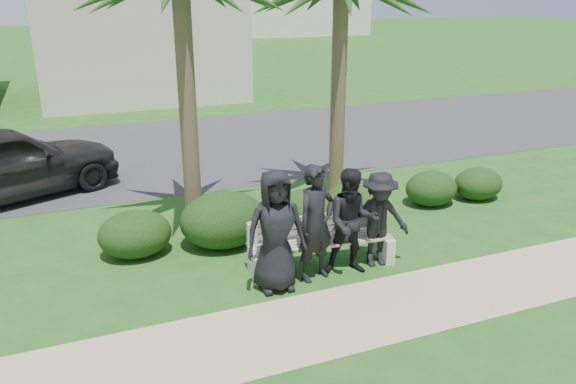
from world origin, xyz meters
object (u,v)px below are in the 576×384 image
(man_b, at_px, (316,223))
(car_a, at_px, (5,163))
(man_d, at_px, (379,220))
(man_c, at_px, (352,222))
(park_bench, at_px, (321,246))
(man_a, at_px, (276,231))

(man_b, relative_size, car_a, 0.39)
(man_d, bearing_deg, man_c, -164.53)
(man_b, xyz_separation_m, man_d, (1.13, 0.03, -0.13))
(park_bench, relative_size, man_a, 1.29)
(man_c, bearing_deg, car_a, 151.50)
(man_a, height_order, man_b, man_a)
(man_c, xyz_separation_m, car_a, (-5.29, 5.87, -0.06))
(park_bench, relative_size, man_c, 1.40)
(car_a, bearing_deg, man_c, -160.64)
(park_bench, height_order, man_c, man_c)
(man_a, relative_size, man_d, 1.18)
(park_bench, distance_m, man_b, 0.67)
(man_d, relative_size, car_a, 0.34)
(park_bench, bearing_deg, man_c, -37.60)
(park_bench, bearing_deg, car_a, 136.58)
(car_a, bearing_deg, man_a, -168.59)
(man_d, bearing_deg, park_bench, 171.30)
(man_a, bearing_deg, man_c, 5.15)
(park_bench, height_order, man_d, man_d)
(man_a, distance_m, man_c, 1.30)
(man_a, distance_m, car_a, 7.13)
(man_a, xyz_separation_m, man_c, (1.30, 0.03, -0.08))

